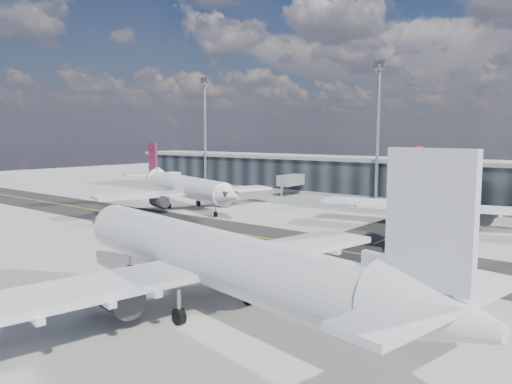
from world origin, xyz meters
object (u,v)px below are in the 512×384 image
airliner_af (184,187)px  airliner_near (212,258)px  service_van (404,214)px  airliner_redtail (438,201)px  baggage_tug (184,239)px

airliner_af → airliner_near: airliner_near is taller
service_van → airliner_redtail: bearing=-49.5°
airliner_near → service_van: airliner_near is taller
airliner_redtail → baggage_tug: 37.72m
airliner_af → airliner_near: (43.78, -37.52, 0.36)m
airliner_near → service_van: size_ratio=7.19×
airliner_near → service_van: 52.05m
airliner_near → baggage_tug: bearing=63.1°
service_van → baggage_tug: bearing=-121.3°
airliner_redtail → airliner_near: size_ratio=0.95×
airliner_af → baggage_tug: airliner_af is taller
airliner_near → baggage_tug: 23.78m
airliner_redtail → airliner_near: bearing=-102.6°
airliner_near → airliner_redtail: bearing=8.5°
baggage_tug → service_van: 39.45m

